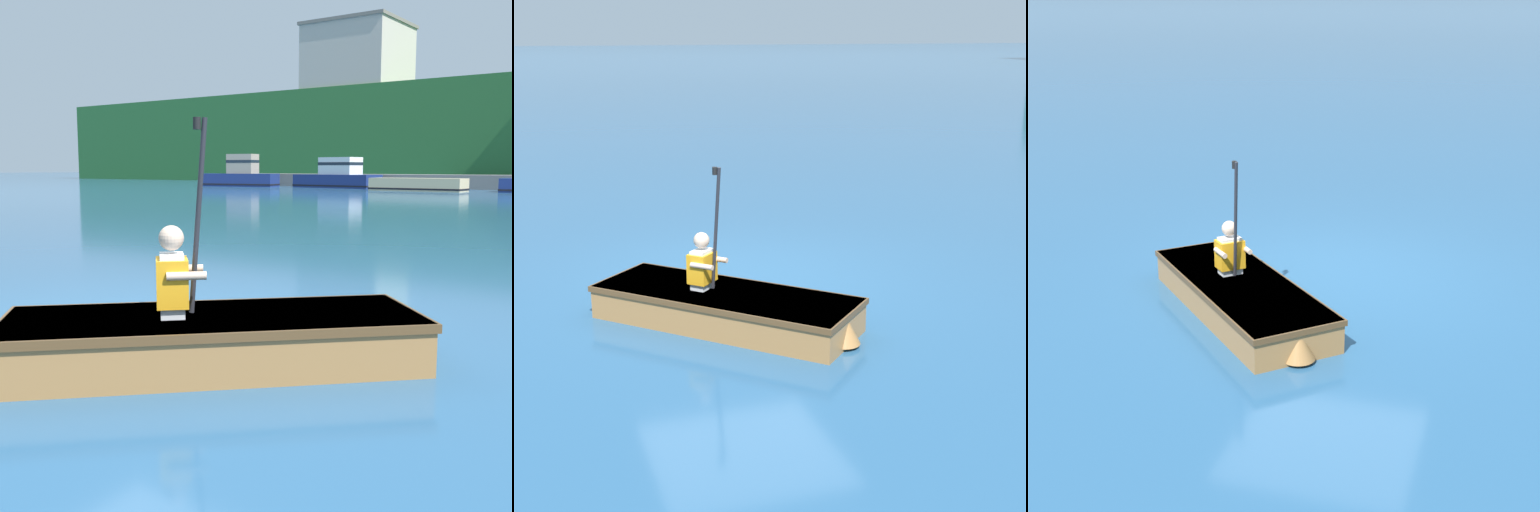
# 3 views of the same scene
# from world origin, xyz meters

# --- Properties ---
(ground_plane) EXTENTS (300.00, 300.00, 0.00)m
(ground_plane) POSITION_xyz_m (0.00, 0.00, 0.00)
(ground_plane) COLOR #28567F
(rowboat_foreground) EXTENTS (2.75, 2.71, 0.36)m
(rowboat_foreground) POSITION_xyz_m (1.51, -0.60, 0.21)
(rowboat_foreground) COLOR #A3703D
(rowboat_foreground) RESTS_ON ground
(person_paddler) EXTENTS (0.46, 0.46, 1.33)m
(person_paddler) POSITION_xyz_m (1.29, -0.82, 0.65)
(person_paddler) COLOR silver
(person_paddler) RESTS_ON rowboat_foreground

